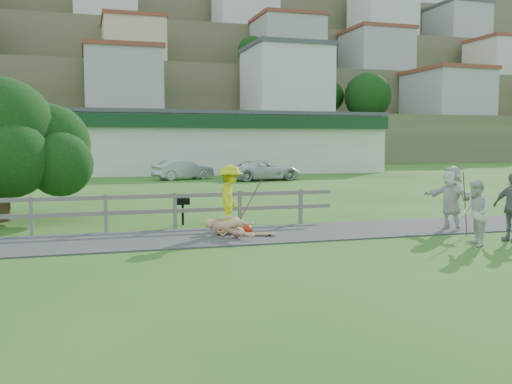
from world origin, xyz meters
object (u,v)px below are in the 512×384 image
spectator_a (476,213)px  car_white (264,170)px  tree (0,163)px  skater_rider (230,202)px  bbq (183,211)px  spectator_b (512,207)px  spectator_d (451,198)px  skater_fallen (229,227)px  car_silver (183,169)px

spectator_a → car_white: (2.38, 25.03, -0.14)m
spectator_a → tree: size_ratio=0.29×
skater_rider → bbq: 2.57m
spectator_b → car_white: 24.72m
skater_rider → spectator_b: bearing=-94.7°
car_white → bbq: (-8.77, -19.35, -0.26)m
spectator_a → bbq: size_ratio=1.94×
spectator_b → bbq: spectator_b is taller
spectator_a → spectator_d: spectator_d is taller
spectator_a → bbq: 8.56m
skater_rider → spectator_b: (6.83, -3.01, -0.03)m
skater_rider → spectator_b: 7.47m
tree → skater_fallen: bearing=-39.9°
skater_fallen → spectator_a: size_ratio=1.02×
skater_fallen → spectator_b: (6.97, -2.59, 0.59)m
spectator_d → car_white: 22.72m
skater_rider → spectator_a: bearing=-102.5°
skater_rider → skater_fallen: bearing=-179.0°
skater_fallen → bbq: 2.88m
skater_fallen → spectator_b: size_ratio=0.94×
car_white → tree: (-14.30, -16.81, 1.22)m
car_silver → car_white: bearing=-133.0°
spectator_b → bbq: size_ratio=2.11×
tree → spectator_a: bearing=-34.6°
skater_fallen → bbq: size_ratio=1.98×
skater_rider → spectator_a: (5.45, -3.34, -0.10)m
spectator_b → car_white: size_ratio=0.36×
skater_rider → tree: bearing=72.1°
skater_fallen → car_white: bearing=40.1°
skater_rider → car_silver: 24.20m
skater_fallen → car_white: (7.96, 22.11, 0.38)m
car_white → skater_rider: bearing=153.0°
spectator_d → tree: tree is taller
skater_fallen → bbq: bbq is taller
skater_rider → spectator_a: size_ratio=1.12×
skater_fallen → spectator_a: spectator_a is taller
skater_rider → bbq: bearing=41.1°
spectator_b → bbq: (-7.78, 5.35, -0.47)m
tree → spectator_b: bearing=-30.7°
tree → skater_rider: bearing=-37.0°
spectator_d → car_white: spectator_d is taller
car_silver → tree: bearing=136.2°
skater_rider → spectator_d: bearing=-79.7°
spectator_d → skater_rider: bearing=-110.7°
skater_rider → car_white: skater_rider is taller
spectator_b → tree: bearing=-139.5°
skater_rider → spectator_d: (6.42, -0.99, 0.02)m
bbq → skater_fallen: bearing=-76.6°
spectator_d → bbq: spectator_d is taller
car_silver → tree: 21.29m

